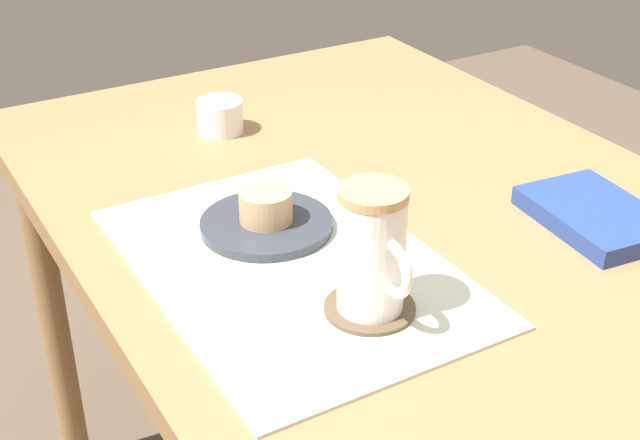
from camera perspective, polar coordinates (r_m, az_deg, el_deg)
name	(u,v)px	position (r m, az deg, el deg)	size (l,w,h in m)	color
dining_table	(436,295)	(1.12, 7.44, -4.77)	(1.40, 0.80, 0.74)	#997047
placemat	(290,265)	(1.02, -1.94, -2.89)	(0.47, 0.32, 0.00)	silver
pastry_plate	(267,224)	(1.09, -3.44, -0.28)	(0.16, 0.16, 0.01)	#333842
pastry	(266,206)	(1.08, -3.48, 0.92)	(0.07, 0.07, 0.04)	tan
coffee_coaster	(370,308)	(0.95, 3.20, -5.63)	(0.10, 0.10, 0.01)	brown
coffee_mug	(373,250)	(0.91, 3.40, -1.96)	(0.10, 0.07, 0.14)	white
sugar_bowl	(220,116)	(1.36, -6.42, 6.61)	(0.07, 0.07, 0.05)	white
small_book	(596,215)	(1.16, 17.23, 0.28)	(0.18, 0.12, 0.02)	navy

